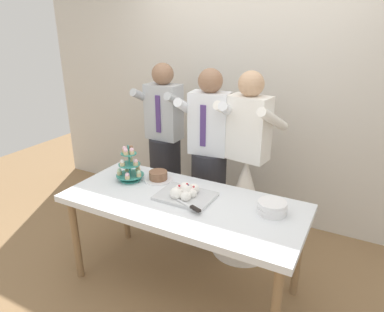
{
  "coord_description": "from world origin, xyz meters",
  "views": [
    {
      "loc": [
        1.13,
        -1.97,
        2.0
      ],
      "look_at": [
        0.0,
        0.15,
        1.07
      ],
      "focal_mm": 32.27,
      "sensor_mm": 36.0,
      "label": 1
    }
  ],
  "objects_px": {
    "person_groom": "(209,170)",
    "main_cake_tray": "(185,193)",
    "cupcake_stand": "(130,167)",
    "dessert_table": "(183,209)",
    "plate_stack": "(272,207)",
    "person_guest": "(165,154)",
    "round_cake": "(158,176)",
    "person_bride": "(245,194)"
  },
  "relations": [
    {
      "from": "person_groom",
      "to": "person_guest",
      "type": "xyz_separation_m",
      "value": [
        -0.57,
        0.16,
        0.0
      ]
    },
    {
      "from": "person_bride",
      "to": "dessert_table",
      "type": "bearing_deg",
      "value": -110.85
    },
    {
      "from": "person_bride",
      "to": "plate_stack",
      "type": "bearing_deg",
      "value": -54.77
    },
    {
      "from": "person_groom",
      "to": "round_cake",
      "type": "bearing_deg",
      "value": -119.94
    },
    {
      "from": "dessert_table",
      "to": "person_guest",
      "type": "relative_size",
      "value": 1.08
    },
    {
      "from": "person_guest",
      "to": "person_groom",
      "type": "bearing_deg",
      "value": -15.88
    },
    {
      "from": "cupcake_stand",
      "to": "person_guest",
      "type": "xyz_separation_m",
      "value": [
        -0.11,
        0.72,
        -0.15
      ]
    },
    {
      "from": "dessert_table",
      "to": "plate_stack",
      "type": "distance_m",
      "value": 0.66
    },
    {
      "from": "cupcake_stand",
      "to": "plate_stack",
      "type": "bearing_deg",
      "value": 0.97
    },
    {
      "from": "person_groom",
      "to": "main_cake_tray",
      "type": "bearing_deg",
      "value": -81.17
    },
    {
      "from": "person_groom",
      "to": "person_guest",
      "type": "relative_size",
      "value": 1.0
    },
    {
      "from": "plate_stack",
      "to": "person_groom",
      "type": "height_order",
      "value": "person_groom"
    },
    {
      "from": "dessert_table",
      "to": "main_cake_tray",
      "type": "relative_size",
      "value": 4.21
    },
    {
      "from": "cupcake_stand",
      "to": "main_cake_tray",
      "type": "relative_size",
      "value": 0.71
    },
    {
      "from": "main_cake_tray",
      "to": "person_groom",
      "type": "height_order",
      "value": "person_groom"
    },
    {
      "from": "plate_stack",
      "to": "person_guest",
      "type": "distance_m",
      "value": 1.48
    },
    {
      "from": "person_groom",
      "to": "person_bride",
      "type": "bearing_deg",
      "value": 1.62
    },
    {
      "from": "main_cake_tray",
      "to": "round_cake",
      "type": "xyz_separation_m",
      "value": [
        -0.35,
        0.17,
        -0.01
      ]
    },
    {
      "from": "round_cake",
      "to": "person_groom",
      "type": "bearing_deg",
      "value": 60.06
    },
    {
      "from": "plate_stack",
      "to": "person_guest",
      "type": "height_order",
      "value": "person_guest"
    },
    {
      "from": "main_cake_tray",
      "to": "plate_stack",
      "type": "bearing_deg",
      "value": 7.61
    },
    {
      "from": "person_guest",
      "to": "cupcake_stand",
      "type": "bearing_deg",
      "value": -81.34
    },
    {
      "from": "main_cake_tray",
      "to": "person_bride",
      "type": "bearing_deg",
      "value": 67.84
    },
    {
      "from": "plate_stack",
      "to": "round_cake",
      "type": "xyz_separation_m",
      "value": [
        -0.99,
        0.09,
        -0.01
      ]
    },
    {
      "from": "plate_stack",
      "to": "person_groom",
      "type": "bearing_deg",
      "value": 144.07
    },
    {
      "from": "main_cake_tray",
      "to": "person_groom",
      "type": "distance_m",
      "value": 0.63
    },
    {
      "from": "dessert_table",
      "to": "main_cake_tray",
      "type": "xyz_separation_m",
      "value": [
        -0.0,
        0.04,
        0.11
      ]
    },
    {
      "from": "person_bride",
      "to": "main_cake_tray",
      "type": "bearing_deg",
      "value": -112.16
    },
    {
      "from": "dessert_table",
      "to": "person_groom",
      "type": "height_order",
      "value": "person_groom"
    },
    {
      "from": "dessert_table",
      "to": "person_bride",
      "type": "height_order",
      "value": "person_bride"
    },
    {
      "from": "dessert_table",
      "to": "cupcake_stand",
      "type": "height_order",
      "value": "cupcake_stand"
    },
    {
      "from": "plate_stack",
      "to": "person_bride",
      "type": "distance_m",
      "value": 0.7
    },
    {
      "from": "dessert_table",
      "to": "plate_stack",
      "type": "bearing_deg",
      "value": 11.22
    },
    {
      "from": "dessert_table",
      "to": "plate_stack",
      "type": "height_order",
      "value": "plate_stack"
    },
    {
      "from": "round_cake",
      "to": "person_groom",
      "type": "distance_m",
      "value": 0.52
    },
    {
      "from": "dessert_table",
      "to": "plate_stack",
      "type": "relative_size",
      "value": 8.8
    },
    {
      "from": "main_cake_tray",
      "to": "person_bride",
      "type": "distance_m",
      "value": 0.72
    },
    {
      "from": "cupcake_stand",
      "to": "person_bride",
      "type": "bearing_deg",
      "value": 34.56
    },
    {
      "from": "dessert_table",
      "to": "person_bride",
      "type": "bearing_deg",
      "value": 69.15
    },
    {
      "from": "person_groom",
      "to": "person_bride",
      "type": "relative_size",
      "value": 1.0
    },
    {
      "from": "cupcake_stand",
      "to": "person_groom",
      "type": "distance_m",
      "value": 0.74
    },
    {
      "from": "person_groom",
      "to": "person_bride",
      "type": "distance_m",
      "value": 0.39
    }
  ]
}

